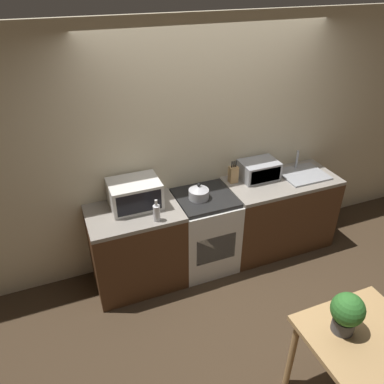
{
  "coord_description": "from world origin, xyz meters",
  "views": [
    {
      "loc": [
        -1.52,
        -2.26,
        2.95
      ],
      "look_at": [
        -0.37,
        0.64,
        1.05
      ],
      "focal_mm": 35.0,
      "sensor_mm": 36.0,
      "label": 1
    }
  ],
  "objects_px": {
    "stove_range": "(204,231)",
    "dining_table": "(365,351)",
    "kettle": "(199,192)",
    "toaster_oven": "(259,170)",
    "bottle": "(157,213)",
    "microwave": "(135,194)"
  },
  "relations": [
    {
      "from": "stove_range",
      "to": "dining_table",
      "type": "height_order",
      "value": "stove_range"
    },
    {
      "from": "toaster_oven",
      "to": "dining_table",
      "type": "distance_m",
      "value": 2.11
    },
    {
      "from": "microwave",
      "to": "dining_table",
      "type": "relative_size",
      "value": 0.62
    },
    {
      "from": "kettle",
      "to": "toaster_oven",
      "type": "xyz_separation_m",
      "value": [
        0.78,
        0.14,
        0.03
      ]
    },
    {
      "from": "kettle",
      "to": "bottle",
      "type": "relative_size",
      "value": 0.92
    },
    {
      "from": "microwave",
      "to": "dining_table",
      "type": "distance_m",
      "value": 2.32
    },
    {
      "from": "bottle",
      "to": "toaster_oven",
      "type": "distance_m",
      "value": 1.35
    },
    {
      "from": "toaster_oven",
      "to": "dining_table",
      "type": "height_order",
      "value": "toaster_oven"
    },
    {
      "from": "kettle",
      "to": "bottle",
      "type": "height_order",
      "value": "bottle"
    },
    {
      "from": "stove_range",
      "to": "microwave",
      "type": "relative_size",
      "value": 1.83
    },
    {
      "from": "dining_table",
      "to": "kettle",
      "type": "bearing_deg",
      "value": 103.41
    },
    {
      "from": "bottle",
      "to": "toaster_oven",
      "type": "relative_size",
      "value": 0.54
    },
    {
      "from": "stove_range",
      "to": "bottle",
      "type": "distance_m",
      "value": 0.83
    },
    {
      "from": "toaster_oven",
      "to": "bottle",
      "type": "bearing_deg",
      "value": -164.51
    },
    {
      "from": "kettle",
      "to": "toaster_oven",
      "type": "distance_m",
      "value": 0.8
    },
    {
      "from": "microwave",
      "to": "toaster_oven",
      "type": "relative_size",
      "value": 1.19
    },
    {
      "from": "stove_range",
      "to": "toaster_oven",
      "type": "xyz_separation_m",
      "value": [
        0.71,
        0.14,
        0.55
      ]
    },
    {
      "from": "kettle",
      "to": "microwave",
      "type": "relative_size",
      "value": 0.42
    },
    {
      "from": "stove_range",
      "to": "toaster_oven",
      "type": "height_order",
      "value": "toaster_oven"
    },
    {
      "from": "bottle",
      "to": "dining_table",
      "type": "bearing_deg",
      "value": -60.25
    },
    {
      "from": "microwave",
      "to": "toaster_oven",
      "type": "xyz_separation_m",
      "value": [
        1.42,
        0.04,
        -0.03
      ]
    },
    {
      "from": "stove_range",
      "to": "dining_table",
      "type": "bearing_deg",
      "value": -78.8
    }
  ]
}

